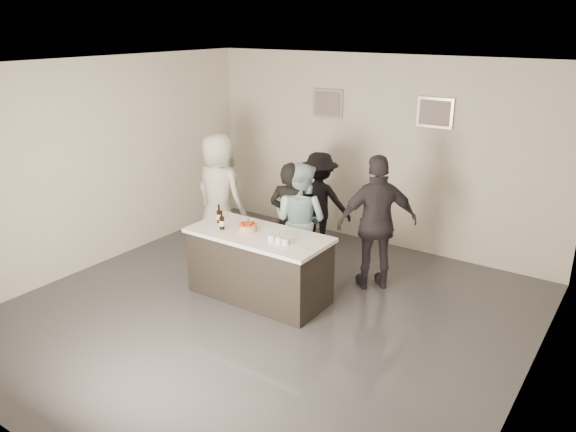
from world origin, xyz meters
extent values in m
plane|color=#3D3D42|center=(0.00, 0.00, 0.00)|extent=(6.00, 6.00, 0.00)
plane|color=white|center=(0.00, 0.00, 3.00)|extent=(6.00, 6.00, 0.00)
cube|color=beige|center=(0.00, 3.00, 1.50)|extent=(6.00, 0.04, 3.00)
cube|color=beige|center=(0.00, -3.00, 1.50)|extent=(6.00, 0.04, 3.00)
cube|color=beige|center=(-3.00, 0.00, 1.50)|extent=(0.04, 6.00, 3.00)
cube|color=beige|center=(3.00, 0.00, 1.50)|extent=(0.04, 6.00, 3.00)
cube|color=#B2B2B7|center=(-0.90, 2.97, 2.20)|extent=(0.54, 0.04, 0.44)
cube|color=#B2B2B7|center=(0.90, 2.97, 2.20)|extent=(0.54, 0.04, 0.44)
cube|color=white|center=(-0.34, 0.33, 0.45)|extent=(1.86, 0.86, 0.90)
cylinder|color=orange|center=(-0.51, 0.33, 0.94)|extent=(0.24, 0.24, 0.08)
cylinder|color=black|center=(-1.01, 0.35, 1.03)|extent=(0.07, 0.07, 0.26)
cylinder|color=black|center=(-0.82, 0.18, 1.03)|extent=(0.07, 0.07, 0.26)
cube|color=orange|center=(0.06, 0.26, 0.94)|extent=(0.30, 0.19, 0.08)
cube|color=pink|center=(-0.59, 0.04, 0.90)|extent=(0.24, 0.08, 0.01)
imported|color=black|center=(-0.37, 1.11, 0.83)|extent=(0.68, 0.51, 1.67)
imported|color=#A0C6D1|center=(-0.26, 1.18, 0.83)|extent=(0.82, 0.64, 1.67)
imported|color=silver|center=(-1.86, 1.32, 0.93)|extent=(0.96, 0.67, 1.85)
imported|color=#2B272E|center=(0.77, 1.47, 0.92)|extent=(1.11, 1.06, 1.85)
imported|color=black|center=(-0.58, 2.21, 0.78)|extent=(1.13, 0.84, 1.57)
camera|label=1|loc=(3.73, -4.98, 3.47)|focal=35.00mm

